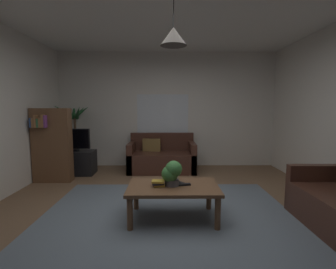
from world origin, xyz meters
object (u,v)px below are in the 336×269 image
object	(u,v)px
book_on_table_2	(158,181)
bookshelf_corner	(52,145)
pendant_lamp	(174,36)
couch_under_window	(162,158)
potted_palm_corner	(75,138)
remote_on_table_0	(184,185)
remote_on_table_1	(179,182)
book_on_table_1	(158,183)
tv_stand	(73,162)
tv	(72,140)
book_on_table_0	(159,185)
potted_plant_on_table	(172,173)
coffee_table	(173,190)

from	to	relation	value
book_on_table_2	bookshelf_corner	distance (m)	2.63
pendant_lamp	couch_under_window	bearing A→B (deg)	94.48
couch_under_window	potted_palm_corner	size ratio (longest dim) A/B	0.96
remote_on_table_0	remote_on_table_1	size ratio (longest dim) A/B	1.00
book_on_table_1	pendant_lamp	world-z (taller)	pendant_lamp
potted_palm_corner	bookshelf_corner	world-z (taller)	potted_palm_corner
tv_stand	remote_on_table_0	bearing A→B (deg)	-43.53
tv_stand	potted_palm_corner	size ratio (longest dim) A/B	0.59
pendant_lamp	potted_palm_corner	bearing A→B (deg)	130.12
book_on_table_1	bookshelf_corner	size ratio (longest dim) A/B	0.10
book_on_table_2	tv_stand	size ratio (longest dim) A/B	0.17
book_on_table_2	potted_palm_corner	world-z (taller)	potted_palm_corner
tv_stand	remote_on_table_1	bearing A→B (deg)	-43.10
book_on_table_1	tv	size ratio (longest dim) A/B	0.19
remote_on_table_1	tv	size ratio (longest dim) A/B	0.21
book_on_table_2	potted_palm_corner	size ratio (longest dim) A/B	0.10
tv	bookshelf_corner	size ratio (longest dim) A/B	0.53
book_on_table_1	book_on_table_2	world-z (taller)	book_on_table_2
book_on_table_0	remote_on_table_0	size ratio (longest dim) A/B	0.81
remote_on_table_0	tv_stand	world-z (taller)	tv_stand
remote_on_table_0	potted_plant_on_table	world-z (taller)	potted_plant_on_table
remote_on_table_1	potted_plant_on_table	distance (m)	0.21
tv_stand	book_on_table_0	bearing A→B (deg)	-48.43
pendant_lamp	bookshelf_corner	bearing A→B (deg)	145.02
potted_plant_on_table	book_on_table_2	bearing A→B (deg)	-171.58
book_on_table_0	book_on_table_2	bearing A→B (deg)	-176.36
tv	pendant_lamp	size ratio (longest dim) A/B	1.33
book_on_table_0	book_on_table_1	distance (m)	0.03
potted_plant_on_table	coffee_table	bearing A→B (deg)	43.46
remote_on_table_1	tv_stand	bearing A→B (deg)	98.91
book_on_table_0	remote_on_table_0	xyz separation A→B (m)	(0.31, 0.04, -0.00)
couch_under_window	remote_on_table_1	world-z (taller)	couch_under_window
remote_on_table_0	remote_on_table_1	world-z (taller)	same
potted_plant_on_table	pendant_lamp	distance (m)	1.64
couch_under_window	book_on_table_1	world-z (taller)	couch_under_window
couch_under_window	book_on_table_1	xyz separation A→B (m)	(-0.00, -2.42, 0.20)
remote_on_table_1	tv_stand	world-z (taller)	tv_stand
coffee_table	tv_stand	bearing A→B (deg)	134.63
potted_palm_corner	bookshelf_corner	size ratio (longest dim) A/B	1.10
book_on_table_1	remote_on_table_1	world-z (taller)	book_on_table_1
book_on_table_1	potted_plant_on_table	distance (m)	0.22
book_on_table_0	tv	size ratio (longest dim) A/B	0.17
couch_under_window	bookshelf_corner	bearing A→B (deg)	-158.87
bookshelf_corner	remote_on_table_0	bearing A→B (deg)	-33.41
book_on_table_1	tv_stand	bearing A→B (deg)	131.26
coffee_table	bookshelf_corner	world-z (taller)	bookshelf_corner
potted_palm_corner	pendant_lamp	bearing A→B (deg)	-49.88
remote_on_table_1	pendant_lamp	bearing A→B (deg)	-171.27
book_on_table_1	potted_palm_corner	size ratio (longest dim) A/B	0.09
book_on_table_1	book_on_table_2	distance (m)	0.02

